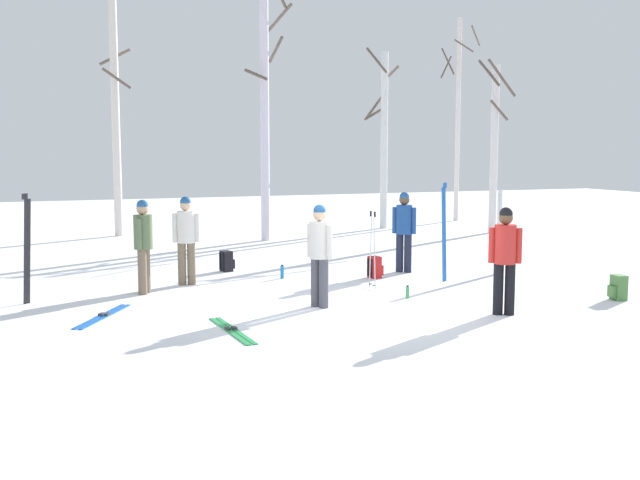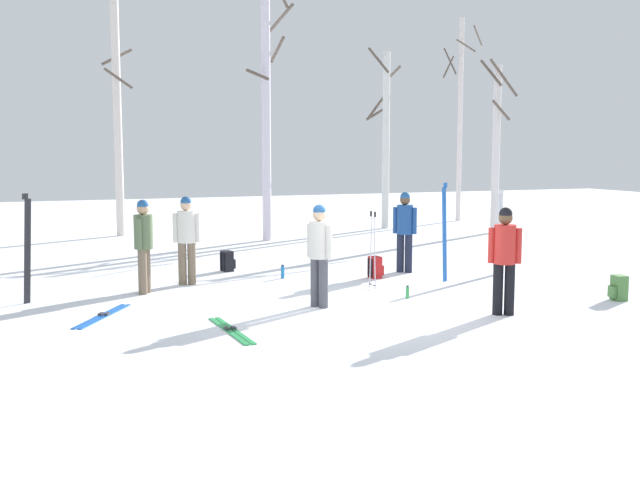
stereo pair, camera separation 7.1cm
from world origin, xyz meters
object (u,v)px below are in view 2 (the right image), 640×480
(person_0, at_px, (187,234))
(backpack_2, at_px, (375,267))
(ski_pair_lying_0, at_px, (103,316))
(backpack_0, at_px, (619,288))
(ski_pair_planted_0, at_px, (500,232))
(person_3, at_px, (405,227))
(ski_poles_0, at_px, (373,248))
(water_bottle_0, at_px, (407,292))
(water_bottle_1, at_px, (283,272))
(birch_tree_5, at_px, (460,116))
(birch_tree_2, at_px, (267,100))
(ski_pair_planted_2, at_px, (27,249))
(person_4, at_px, (144,240))
(person_2, at_px, (319,249))
(birch_tree_3, at_px, (385,137))
(ski_pair_lying_1, at_px, (231,330))
(birch_tree_4, at_px, (496,145))
(backpack_1, at_px, (227,261))
(birch_tree_1, at_px, (117,101))
(ski_pair_planted_1, at_px, (444,233))
(person_1, at_px, (505,254))

(person_0, height_order, backpack_2, person_0)
(ski_pair_lying_0, bearing_deg, backpack_0, -12.68)
(ski_pair_planted_0, xyz_separation_m, backpack_0, (0.29, -3.18, -0.67))
(ski_pair_planted_0, bearing_deg, backpack_0, -84.87)
(person_3, bearing_deg, ski_poles_0, -133.97)
(water_bottle_0, bearing_deg, water_bottle_1, 116.07)
(backpack_2, height_order, birch_tree_5, birch_tree_5)
(birch_tree_2, bearing_deg, ski_pair_planted_2, -132.23)
(person_4, xyz_separation_m, water_bottle_0, (4.24, -2.17, -0.87))
(person_2, bearing_deg, backpack_0, -14.92)
(backpack_0, relative_size, birch_tree_3, 0.08)
(water_bottle_0, bearing_deg, ski_pair_lying_0, 175.32)
(water_bottle_1, bearing_deg, ski_pair_planted_2, -170.60)
(water_bottle_1, bearing_deg, ski_pair_lying_0, -147.80)
(ski_pair_lying_1, relative_size, water_bottle_0, 7.94)
(person_0, xyz_separation_m, water_bottle_0, (3.33, -2.80, -0.87))
(person_2, bearing_deg, backpack_2, 47.49)
(birch_tree_2, xyz_separation_m, birch_tree_3, (4.64, 1.86, -1.00))
(water_bottle_0, relative_size, birch_tree_4, 0.04)
(backpack_1, height_order, backpack_2, same)
(person_2, height_order, birch_tree_1, birch_tree_1)
(ski_pair_planted_0, relative_size, ski_pair_planted_1, 0.90)
(ski_pair_planted_1, bearing_deg, ski_pair_planted_2, 174.46)
(person_0, relative_size, ski_pair_planted_2, 0.91)
(person_0, distance_m, person_1, 6.15)
(ski_pair_planted_1, relative_size, birch_tree_4, 0.37)
(person_0, xyz_separation_m, ski_pair_planted_2, (-2.89, -0.80, -0.05))
(birch_tree_1, bearing_deg, ski_pair_lying_1, -90.40)
(backpack_1, xyz_separation_m, birch_tree_5, (10.83, 8.39, 3.58))
(ski_pair_lying_1, bearing_deg, ski_poles_0, 35.04)
(person_2, distance_m, ski_pair_lying_0, 3.62)
(ski_pair_planted_1, height_order, birch_tree_4, birch_tree_4)
(person_1, bearing_deg, ski_pair_lying_0, 159.73)
(birch_tree_1, bearing_deg, ski_poles_0, -73.20)
(ski_pair_planted_0, bearing_deg, birch_tree_5, 62.73)
(birch_tree_4, bearing_deg, ski_pair_planted_2, -154.48)
(ski_pair_planted_1, distance_m, backpack_0, 3.42)
(backpack_0, bearing_deg, person_0, 147.22)
(ski_pair_planted_0, xyz_separation_m, ski_poles_0, (-3.22, -0.58, -0.10))
(water_bottle_0, bearing_deg, backpack_0, -24.05)
(backpack_1, bearing_deg, birch_tree_3, 44.17)
(birch_tree_2, bearing_deg, person_4, -122.95)
(ski_pair_planted_0, xyz_separation_m, birch_tree_5, (5.59, 10.84, 2.91))
(birch_tree_4, height_order, birch_tree_5, birch_tree_5)
(backpack_0, height_order, birch_tree_4, birch_tree_4)
(water_bottle_0, bearing_deg, ski_pair_lying_1, -160.37)
(ski_pair_lying_1, bearing_deg, birch_tree_2, 69.75)
(ski_pair_planted_1, distance_m, birch_tree_2, 8.59)
(person_4, xyz_separation_m, ski_pair_lying_1, (0.71, -3.43, -0.97))
(person_0, distance_m, ski_poles_0, 3.60)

